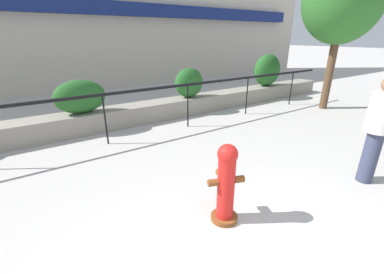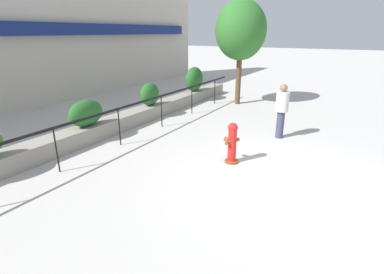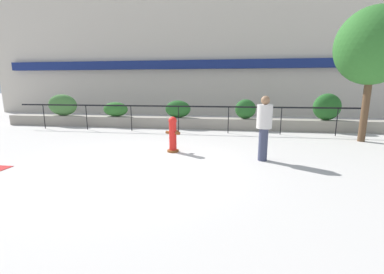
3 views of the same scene
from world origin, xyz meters
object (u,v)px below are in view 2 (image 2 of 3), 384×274
at_px(hedge_bush_4, 194,79).
at_px(street_tree, 241,31).
at_px(hedge_bush_3, 150,94).
at_px(hedge_bush_2, 86,113).
at_px(pedestrian, 282,108).
at_px(fire_hydrant, 232,143).

relative_size(hedge_bush_4, street_tree, 0.25).
relative_size(hedge_bush_3, hedge_bush_4, 0.80).
distance_m(hedge_bush_3, street_tree, 5.10).
bearing_deg(hedge_bush_2, pedestrian, -56.68).
xyz_separation_m(hedge_bush_2, hedge_bush_4, (6.64, 0.00, 0.18)).
height_order(hedge_bush_4, fire_hydrant, hedge_bush_4).
xyz_separation_m(fire_hydrant, street_tree, (6.44, 2.45, 2.74)).
xyz_separation_m(hedge_bush_4, street_tree, (0.55, -2.05, 2.21)).
height_order(hedge_bush_4, street_tree, street_tree).
bearing_deg(fire_hydrant, hedge_bush_3, 61.95).
relative_size(hedge_bush_2, fire_hydrant, 1.12).
bearing_deg(street_tree, fire_hydrant, -159.15).
relative_size(hedge_bush_4, fire_hydrant, 1.08).
bearing_deg(street_tree, hedge_bush_4, 104.98).
bearing_deg(hedge_bush_3, hedge_bush_4, 0.00).
xyz_separation_m(fire_hydrant, pedestrian, (2.59, -0.56, 0.44)).
height_order(fire_hydrant, pedestrian, pedestrian).
bearing_deg(pedestrian, hedge_bush_2, 123.32).
distance_m(hedge_bush_3, fire_hydrant, 5.12).
distance_m(hedge_bush_2, pedestrian, 6.07).
distance_m(hedge_bush_2, hedge_bush_3, 3.15).
bearing_deg(fire_hydrant, pedestrian, -12.28).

